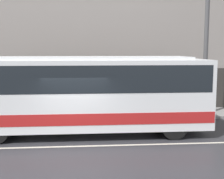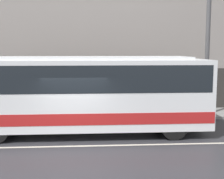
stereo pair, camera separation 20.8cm
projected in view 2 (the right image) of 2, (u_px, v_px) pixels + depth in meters
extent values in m
plane|color=#333338|center=(74.00, 146.00, 11.49)|extent=(60.00, 60.00, 0.00)
cube|color=gray|center=(79.00, 115.00, 16.68)|extent=(60.00, 2.50, 0.14)
cube|color=gray|center=(79.00, 25.00, 17.45)|extent=(60.00, 0.30, 9.86)
cube|color=#2D2B28|center=(80.00, 90.00, 17.75)|extent=(60.00, 0.06, 2.46)
cube|color=beige|center=(74.00, 146.00, 11.49)|extent=(54.00, 0.14, 0.01)
cube|color=white|center=(77.00, 93.00, 12.97)|extent=(10.87, 2.55, 2.78)
cube|color=#B21E1E|center=(77.00, 113.00, 13.07)|extent=(10.82, 2.58, 0.45)
cube|color=black|center=(77.00, 77.00, 12.88)|extent=(10.55, 2.57, 1.06)
cube|color=orange|center=(204.00, 64.00, 13.18)|extent=(0.12, 1.91, 0.28)
cube|color=white|center=(76.00, 58.00, 12.78)|extent=(9.24, 2.17, 0.12)
cylinder|color=black|center=(174.00, 127.00, 12.28)|extent=(1.01, 0.28, 1.01)
cylinder|color=black|center=(161.00, 115.00, 14.49)|extent=(1.01, 0.28, 1.01)
cylinder|color=black|center=(11.00, 118.00, 14.02)|extent=(1.01, 0.28, 1.01)
cylinder|color=#4C4C4F|center=(208.00, 34.00, 15.91)|extent=(0.23, 0.23, 8.40)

